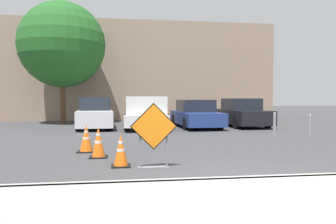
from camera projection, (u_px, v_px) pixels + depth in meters
ground_plane at (171, 130)px, 15.72m from camera, size 96.00×96.00×0.00m
sidewalk_strip at (288, 201)px, 4.64m from camera, size 30.38×2.39×0.14m
curb_lip at (255, 181)px, 5.82m from camera, size 30.38×0.20×0.14m
road_closed_sign at (154, 132)px, 7.16m from camera, size 1.03×0.20×1.44m
traffic_cone_nearest at (121, 150)px, 7.35m from camera, size 0.43×0.43×0.74m
traffic_cone_second at (98, 142)px, 8.47m from camera, size 0.46×0.46×0.81m
traffic_cone_third at (86, 139)px, 9.35m from camera, size 0.50×0.50×0.79m
parked_car_nearest at (95, 114)px, 17.00m from camera, size 1.98×4.71×1.58m
pickup_truck at (146, 114)px, 16.56m from camera, size 2.35×5.15×1.62m
parked_car_second at (196, 115)px, 17.38m from camera, size 2.06×4.75×1.46m
parked_car_third at (242, 114)px, 17.96m from camera, size 2.01×4.44×1.53m
bollard_nearest at (275, 124)px, 13.18m from camera, size 0.12×0.12×0.98m
bollard_second at (310, 124)px, 13.40m from camera, size 0.12×0.12×0.89m
building_facade_backdrop at (137, 73)px, 25.29m from camera, size 19.97×5.00×7.02m
street_tree_behind_lot at (62, 45)px, 19.79m from camera, size 5.18×5.18×7.37m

